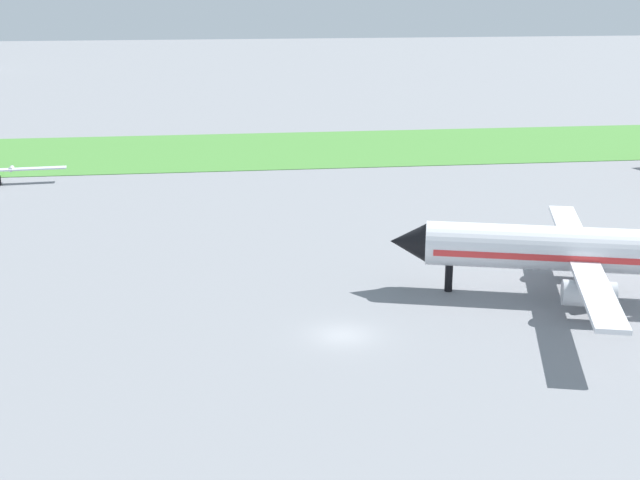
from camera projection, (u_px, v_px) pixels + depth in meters
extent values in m
plane|color=gray|center=(343.00, 335.00, 63.23)|extent=(600.00, 600.00, 0.00)
cube|color=#478438|center=(271.00, 150.00, 129.56)|extent=(360.00, 28.00, 0.08)
cube|color=silver|center=(26.00, 169.00, 108.54)|extent=(9.69, 1.96, 0.17)
cylinder|color=#B7BABF|center=(11.00, 169.00, 108.66)|extent=(0.67, 1.44, 0.56)
cylinder|color=black|center=(0.00, 180.00, 107.79)|extent=(0.31, 0.31, 1.22)
cylinder|color=white|center=(574.00, 249.00, 69.51)|extent=(23.20, 9.78, 3.53)
cone|color=black|center=(410.00, 242.00, 71.38)|extent=(4.04, 4.21, 3.46)
cube|color=red|center=(574.00, 252.00, 69.59)|extent=(21.99, 9.49, 0.49)
cube|color=white|center=(596.00, 290.00, 62.30)|extent=(6.42, 15.44, 0.35)
cube|color=white|center=(570.00, 230.00, 76.90)|extent=(6.42, 15.44, 0.35)
cylinder|color=#B7BABF|center=(589.00, 294.00, 65.30)|extent=(4.24, 2.93, 1.94)
cylinder|color=#B7BABF|center=(573.00, 254.00, 74.63)|extent=(4.24, 2.93, 1.94)
cylinder|color=black|center=(449.00, 278.00, 71.75)|extent=(0.64, 0.64, 2.25)
cylinder|color=black|center=(597.00, 297.00, 67.49)|extent=(0.64, 0.64, 2.25)
cylinder|color=black|center=(587.00, 274.00, 72.74)|extent=(0.64, 0.64, 2.25)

